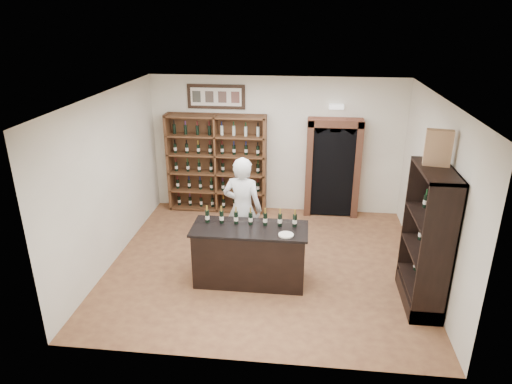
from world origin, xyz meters
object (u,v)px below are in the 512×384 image
Objects in this scene: side_cabinet at (426,260)px; wine_shelf at (217,163)px; wine_crate at (438,148)px; tasting_counter at (250,255)px; counter_bottle_0 at (207,216)px; shopkeeper at (243,209)px.

wine_shelf is at bearing 139.79° from side_cabinet.
wine_crate is at bearing 96.85° from side_cabinet.
tasting_counter is at bearing -171.64° from wine_crate.
shopkeeper reaches higher than counter_bottle_0.
side_cabinet is 3.14m from shopkeeper.
wine_shelf is 7.33× the size of counter_bottle_0.
wine_shelf reaches higher than tasting_counter.
wine_shelf is 4.25× the size of wine_crate.
wine_crate is (3.80, -3.06, 1.36)m from wine_shelf.
shopkeeper is at bearing 106.26° from tasting_counter.
shopkeeper is at bearing 160.10° from side_cabinet.
shopkeeper is (-0.22, 0.77, 0.48)m from tasting_counter.
side_cabinet is (2.72, -0.30, 0.26)m from tasting_counter.
counter_bottle_0 is 3.49m from side_cabinet.
tasting_counter is 0.95m from counter_bottle_0.
counter_bottle_0 is 0.58× the size of wine_crate.
shopkeeper is 3.40m from wine_crate.
counter_bottle_0 is 0.14× the size of side_cabinet.
counter_bottle_0 reaches higher than tasting_counter.
shopkeeper is (0.88, -2.17, -0.13)m from wine_shelf.
shopkeeper is at bearing -67.97° from wine_shelf.
side_cabinet is at bearing -72.13° from wine_crate.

